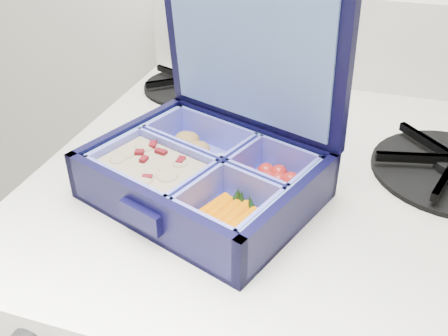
% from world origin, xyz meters
% --- Properties ---
extents(bento_box, '(0.29, 0.25, 0.06)m').
position_xyz_m(bento_box, '(-0.07, 1.57, 0.96)').
color(bento_box, black).
rests_on(bento_box, stove).
extents(burner_grate_rear, '(0.20, 0.20, 0.02)m').
position_xyz_m(burner_grate_rear, '(-0.19, 1.85, 0.94)').
color(burner_grate_rear, black).
rests_on(burner_grate_rear, stove).
extents(fork, '(0.10, 0.16, 0.01)m').
position_xyz_m(fork, '(0.02, 1.69, 0.93)').
color(fork, '#9E9AB4').
rests_on(fork, stove).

